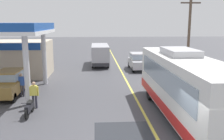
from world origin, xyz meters
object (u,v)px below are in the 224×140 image
Objects in this scene: pedestrian_near_pump at (34,93)px; minibus_opposing_lane at (100,53)px; pedestrian_by_shop at (21,84)px; car_at_pump at (9,82)px; car_trailing_behind_bus at (138,60)px; motorcycle_parked_forecourt at (30,108)px; coach_bus_main at (185,87)px.

minibus_opposing_lane is at bearing 74.29° from pedestrian_near_pump.
car_at_pump is at bearing 162.34° from pedestrian_by_shop.
pedestrian_near_pump is 1.00× the size of pedestrian_by_shop.
motorcycle_parked_forecourt is at bearing -122.33° from car_trailing_behind_bus.
pedestrian_by_shop is at bearing 120.16° from pedestrian_near_pump.
coach_bus_main is 10.97m from pedestrian_by_shop.
pedestrian_near_pump is at bearing 166.13° from coach_bus_main.
coach_bus_main is at bearing -76.41° from minibus_opposing_lane.
minibus_opposing_lane is 3.69× the size of pedestrian_near_pump.
minibus_opposing_lane reaches higher than motorcycle_parked_forecourt.
coach_bus_main is 8.62m from motorcycle_parked_forecourt.
car_at_pump is 3.69m from pedestrian_near_pump.
car_at_pump is 0.69× the size of minibus_opposing_lane.
car_trailing_behind_bus reaches higher than pedestrian_near_pump.
car_at_pump is 1.00× the size of car_trailing_behind_bus.
motorcycle_parked_forecourt is at bearing -59.17° from car_at_pump.
coach_bus_main is 11.92m from car_at_pump.
pedestrian_near_pump is at bearing -124.71° from car_trailing_behind_bus.
motorcycle_parked_forecourt is (-4.29, -16.37, -1.03)m from minibus_opposing_lane.
car_trailing_behind_bus is at bearing 40.75° from car_at_pump.
coach_bus_main is 6.65× the size of pedestrian_near_pump.
coach_bus_main is 6.65× the size of pedestrian_by_shop.
car_trailing_behind_bus is at bearing 55.29° from pedestrian_near_pump.
car_trailing_behind_bus is (-0.09, 14.17, -0.71)m from coach_bus_main.
coach_bus_main reaches higher than car_at_pump.
pedestrian_near_pump is at bearing -105.71° from minibus_opposing_lane.
pedestrian_by_shop reaches higher than motorcycle_parked_forecourt.
coach_bus_main reaches higher than pedestrian_near_pump.
minibus_opposing_lane reaches higher than pedestrian_by_shop.
pedestrian_by_shop is at bearing 155.07° from coach_bus_main.
coach_bus_main is at bearing -24.34° from car_at_pump.
coach_bus_main reaches higher than pedestrian_by_shop.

